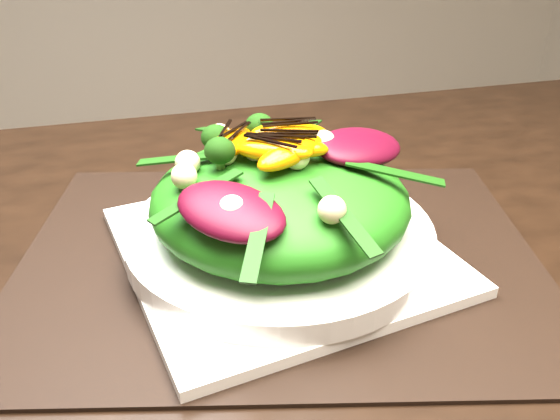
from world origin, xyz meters
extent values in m
cube|color=black|center=(0.00, 0.00, 0.73)|extent=(1.60, 0.90, 0.75)
cube|color=black|center=(0.20, 0.06, 0.75)|extent=(0.51, 0.44, 0.00)
cube|color=white|center=(0.20, 0.06, 0.76)|extent=(0.30, 0.30, 0.01)
cylinder|color=silver|center=(0.20, 0.06, 0.77)|extent=(0.27, 0.27, 0.02)
ellipsoid|color=#246813|center=(0.20, 0.06, 0.81)|extent=(0.28, 0.28, 0.07)
ellipsoid|color=#3D0614|center=(0.27, 0.07, 0.84)|extent=(0.10, 0.08, 0.02)
ellipsoid|color=orange|center=(0.19, 0.08, 0.85)|extent=(0.07, 0.03, 0.02)
sphere|color=black|center=(0.13, 0.09, 0.85)|extent=(0.04, 0.04, 0.03)
sphere|color=beige|center=(0.24, 0.03, 0.85)|extent=(0.03, 0.03, 0.02)
cube|color=black|center=(0.19, 0.08, 0.86)|extent=(0.04, 0.01, 0.00)
camera|label=1|loc=(0.09, -0.36, 1.04)|focal=38.00mm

